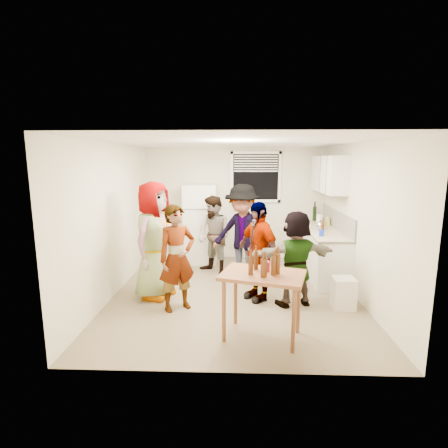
{
  "coord_description": "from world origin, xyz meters",
  "views": [
    {
      "loc": [
        0.03,
        -5.61,
        2.23
      ],
      "look_at": [
        -0.18,
        0.23,
        1.15
      ],
      "focal_mm": 28.0,
      "sensor_mm": 36.0,
      "label": 1
    }
  ],
  "objects_px": {
    "trash_bin": "(343,292)",
    "guest_black": "(257,299)",
    "refrigerator": "(201,224)",
    "red_cup": "(266,271)",
    "blue_cup": "(321,236)",
    "serving_table": "(261,337)",
    "beer_bottle_counter": "(322,234)",
    "guest_back_left": "(214,273)",
    "guest_back_right": "(242,281)",
    "wine_bottle": "(314,221)",
    "guest_stripe": "(178,308)",
    "kettle": "(320,230)",
    "guest_orange": "(294,304)",
    "guest_grey": "(157,296)",
    "beer_bottle_table": "(277,274)"
  },
  "relations": [
    {
      "from": "trash_bin",
      "to": "guest_black",
      "type": "height_order",
      "value": "trash_bin"
    },
    {
      "from": "refrigerator",
      "to": "red_cup",
      "type": "xyz_separation_m",
      "value": [
        1.16,
        -3.25,
        -0.0
      ]
    },
    {
      "from": "blue_cup",
      "to": "trash_bin",
      "type": "distance_m",
      "value": 1.2
    },
    {
      "from": "blue_cup",
      "to": "serving_table",
      "type": "xyz_separation_m",
      "value": [
        -1.17,
        -1.94,
        -0.9
      ]
    },
    {
      "from": "trash_bin",
      "to": "guest_black",
      "type": "xyz_separation_m",
      "value": [
        -1.28,
        0.31,
        -0.25
      ]
    },
    {
      "from": "beer_bottle_counter",
      "to": "trash_bin",
      "type": "distance_m",
      "value": 1.38
    },
    {
      "from": "guest_back_left",
      "to": "guest_back_right",
      "type": "relative_size",
      "value": 0.86
    },
    {
      "from": "red_cup",
      "to": "refrigerator",
      "type": "bearing_deg",
      "value": 109.63
    },
    {
      "from": "serving_table",
      "to": "trash_bin",
      "type": "bearing_deg",
      "value": 35.77
    },
    {
      "from": "wine_bottle",
      "to": "beer_bottle_counter",
      "type": "height_order",
      "value": "wine_bottle"
    },
    {
      "from": "red_cup",
      "to": "guest_stripe",
      "type": "xyz_separation_m",
      "value": [
        -1.25,
        0.72,
        -0.85
      ]
    },
    {
      "from": "wine_bottle",
      "to": "guest_back_right",
      "type": "distance_m",
      "value": 2.34
    },
    {
      "from": "kettle",
      "to": "blue_cup",
      "type": "height_order",
      "value": "kettle"
    },
    {
      "from": "wine_bottle",
      "to": "red_cup",
      "type": "height_order",
      "value": "wine_bottle"
    },
    {
      "from": "guest_back_right",
      "to": "guest_orange",
      "type": "height_order",
      "value": "guest_back_right"
    },
    {
      "from": "trash_bin",
      "to": "red_cup",
      "type": "relative_size",
      "value": 3.8
    },
    {
      "from": "blue_cup",
      "to": "guest_stripe",
      "type": "height_order",
      "value": "blue_cup"
    },
    {
      "from": "trash_bin",
      "to": "guest_orange",
      "type": "distance_m",
      "value": 0.77
    },
    {
      "from": "guest_grey",
      "to": "guest_orange",
      "type": "xyz_separation_m",
      "value": [
        2.22,
        -0.25,
        0.0
      ]
    },
    {
      "from": "trash_bin",
      "to": "blue_cup",
      "type": "bearing_deg",
      "value": 97.39
    },
    {
      "from": "refrigerator",
      "to": "kettle",
      "type": "bearing_deg",
      "value": -18.91
    },
    {
      "from": "kettle",
      "to": "serving_table",
      "type": "relative_size",
      "value": 0.24
    },
    {
      "from": "trash_bin",
      "to": "guest_black",
      "type": "distance_m",
      "value": 1.35
    },
    {
      "from": "kettle",
      "to": "guest_orange",
      "type": "xyz_separation_m",
      "value": [
        -0.72,
        -1.49,
        -0.9
      ]
    },
    {
      "from": "refrigerator",
      "to": "guest_back_left",
      "type": "distance_m",
      "value": 1.24
    },
    {
      "from": "guest_back_left",
      "to": "guest_black",
      "type": "bearing_deg",
      "value": -16.97
    },
    {
      "from": "kettle",
      "to": "beer_bottle_table",
      "type": "height_order",
      "value": "kettle"
    },
    {
      "from": "refrigerator",
      "to": "beer_bottle_counter",
      "type": "xyz_separation_m",
      "value": [
        2.35,
        -1.2,
        0.05
      ]
    },
    {
      "from": "trash_bin",
      "to": "red_cup",
      "type": "height_order",
      "value": "red_cup"
    },
    {
      "from": "blue_cup",
      "to": "guest_grey",
      "type": "relative_size",
      "value": 0.06
    },
    {
      "from": "serving_table",
      "to": "guest_back_right",
      "type": "relative_size",
      "value": 0.56
    },
    {
      "from": "beer_bottle_table",
      "to": "trash_bin",
      "type": "bearing_deg",
      "value": 40.22
    },
    {
      "from": "blue_cup",
      "to": "serving_table",
      "type": "height_order",
      "value": "blue_cup"
    },
    {
      "from": "blue_cup",
      "to": "trash_bin",
      "type": "relative_size",
      "value": 0.24
    },
    {
      "from": "serving_table",
      "to": "guest_stripe",
      "type": "distance_m",
      "value": 1.46
    },
    {
      "from": "kettle",
      "to": "blue_cup",
      "type": "relative_size",
      "value": 2.14
    },
    {
      "from": "wine_bottle",
      "to": "guest_grey",
      "type": "height_order",
      "value": "wine_bottle"
    },
    {
      "from": "kettle",
      "to": "red_cup",
      "type": "height_order",
      "value": "kettle"
    },
    {
      "from": "guest_stripe",
      "to": "beer_bottle_counter",
      "type": "bearing_deg",
      "value": -5.51
    },
    {
      "from": "kettle",
      "to": "guest_back_left",
      "type": "xyz_separation_m",
      "value": [
        -2.05,
        -0.01,
        -0.9
      ]
    },
    {
      "from": "kettle",
      "to": "guest_back_left",
      "type": "height_order",
      "value": "kettle"
    },
    {
      "from": "blue_cup",
      "to": "guest_back_left",
      "type": "distance_m",
      "value": 2.21
    },
    {
      "from": "serving_table",
      "to": "guest_back_right",
      "type": "distance_m",
      "value": 2.1
    },
    {
      "from": "wine_bottle",
      "to": "beer_bottle_table",
      "type": "distance_m",
      "value": 3.75
    },
    {
      "from": "kettle",
      "to": "guest_back_left",
      "type": "bearing_deg",
      "value": 172.0
    },
    {
      "from": "guest_orange",
      "to": "beer_bottle_table",
      "type": "bearing_deg",
      "value": 53.68
    },
    {
      "from": "guest_orange",
      "to": "refrigerator",
      "type": "bearing_deg",
      "value": -69.48
    },
    {
      "from": "kettle",
      "to": "wine_bottle",
      "type": "height_order",
      "value": "wine_bottle"
    },
    {
      "from": "kettle",
      "to": "beer_bottle_counter",
      "type": "xyz_separation_m",
      "value": [
        -0.05,
        -0.38,
        0.0
      ]
    },
    {
      "from": "beer_bottle_table",
      "to": "guest_orange",
      "type": "relative_size",
      "value": 0.17
    }
  ]
}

